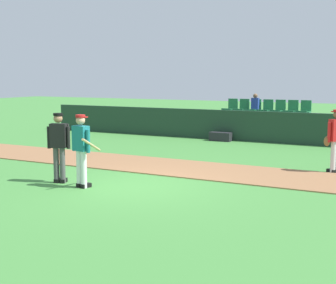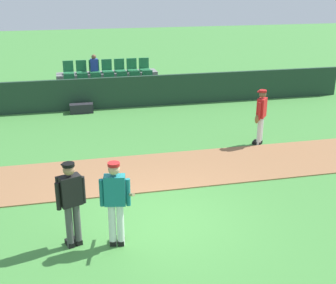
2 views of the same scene
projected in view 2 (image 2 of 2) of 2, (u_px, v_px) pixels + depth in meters
ground_plane at (161, 220)px, 9.80m from camera, size 80.00×80.00×0.00m
infield_dirt_path at (141, 172)px, 12.17m from camera, size 28.00×2.47×0.03m
dugout_fence at (112, 93)px, 18.07m from camera, size 20.00×0.16×1.26m
stadium_bleachers at (109, 88)px, 19.45m from camera, size 4.45×2.10×1.90m
batter_teal_jersey at (116, 201)px, 8.57m from camera, size 0.63×0.80×1.76m
umpire_home_plate at (71, 200)px, 8.54m from camera, size 0.56×0.41×1.76m
runner_red_jersey at (261, 115)px, 13.94m from camera, size 0.54×0.52×1.76m
equipment_bag at (82, 108)px, 17.54m from camera, size 0.90×0.36×0.36m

